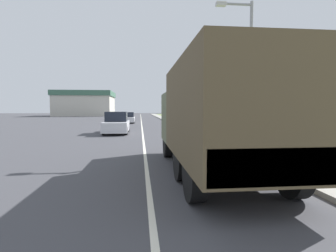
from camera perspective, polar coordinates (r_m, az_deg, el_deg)
ground_plane at (r=37.89m, az=-5.81°, el=0.86°), size 180.00×180.00×0.00m
lane_centre_stripe at (r=37.89m, az=-5.81°, el=0.86°), size 0.12×120.00×0.00m
sidewalk_right at (r=38.18m, az=0.96°, el=0.99°), size 1.80×120.00×0.12m
grass_strip_right at (r=38.96m, az=7.39°, el=0.94°), size 7.00×120.00×0.02m
military_truck at (r=7.55m, az=10.11°, el=2.41°), size 2.39×7.45×3.05m
car_nearest_ahead at (r=20.54m, az=-11.13°, el=0.51°), size 1.79×4.60×1.66m
car_second_ahead at (r=35.61m, az=-8.68°, el=1.72°), size 1.72×4.57×1.46m
lamp_post at (r=12.52m, az=16.60°, el=13.48°), size 1.69×0.24×6.48m
utility_box at (r=10.92m, az=29.91°, el=-4.63°), size 0.55×0.45×0.70m
building_distant at (r=76.47m, az=-17.49°, el=4.66°), size 15.16×14.49×6.69m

